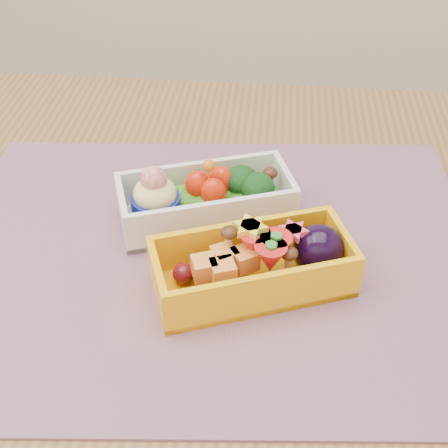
# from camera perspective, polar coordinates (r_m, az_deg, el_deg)

# --- Properties ---
(table) EXTENTS (1.20, 0.80, 0.75)m
(table) POSITION_cam_1_polar(r_m,az_deg,el_deg) (0.72, -0.48, -8.61)
(table) COLOR brown
(table) RESTS_ON ground
(placemat) EXTENTS (0.60, 0.48, 0.00)m
(placemat) POSITION_cam_1_polar(r_m,az_deg,el_deg) (0.65, -0.71, -2.87)
(placemat) COLOR #94666F
(placemat) RESTS_ON table
(bento_white) EXTENTS (0.21, 0.14, 0.08)m
(bento_white) POSITION_cam_1_polar(r_m,az_deg,el_deg) (0.67, -1.79, 2.31)
(bento_white) COLOR white
(bento_white) RESTS_ON placemat
(bento_yellow) EXTENTS (0.21, 0.15, 0.06)m
(bento_yellow) POSITION_cam_1_polar(r_m,az_deg,el_deg) (0.59, 3.11, -3.83)
(bento_yellow) COLOR #FFB00D
(bento_yellow) RESTS_ON placemat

